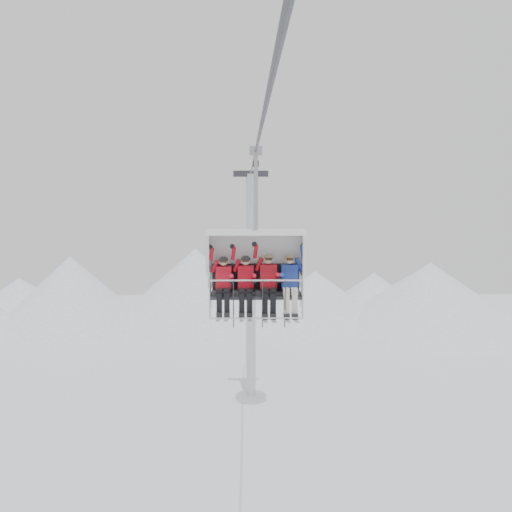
{
  "coord_description": "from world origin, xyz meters",
  "views": [
    {
      "loc": [
        -0.2,
        -14.91,
        12.39
      ],
      "look_at": [
        0.0,
        0.0,
        10.85
      ],
      "focal_mm": 45.0,
      "sensor_mm": 36.0,
      "label": 1
    }
  ],
  "objects_px": {
    "chairlift_carrier": "(256,262)",
    "skier_far_right": "(290,283)",
    "skier_far_left": "(224,284)",
    "skier_center_right": "(269,282)",
    "skier_center_left": "(246,283)",
    "lift_tower_right": "(251,303)"
  },
  "relations": [
    {
      "from": "skier_center_right",
      "to": "skier_far_right",
      "type": "xyz_separation_m",
      "value": [
        0.51,
        -0.0,
        -0.0
      ]
    },
    {
      "from": "chairlift_carrier",
      "to": "skier_far_right",
      "type": "height_order",
      "value": "chairlift_carrier"
    },
    {
      "from": "lift_tower_right",
      "to": "skier_far_left",
      "type": "bearing_deg",
      "value": -92.01
    },
    {
      "from": "chairlift_carrier",
      "to": "skier_far_right",
      "type": "xyz_separation_m",
      "value": [
        0.8,
        -0.3,
        -0.47
      ]
    },
    {
      "from": "skier_center_left",
      "to": "skier_far_right",
      "type": "height_order",
      "value": "skier_far_right"
    },
    {
      "from": "chairlift_carrier",
      "to": "skier_center_right",
      "type": "bearing_deg",
      "value": -45.53
    },
    {
      "from": "chairlift_carrier",
      "to": "skier_center_right",
      "type": "distance_m",
      "value": 0.63
    },
    {
      "from": "skier_far_right",
      "to": "skier_center_right",
      "type": "bearing_deg",
      "value": 179.94
    },
    {
      "from": "skier_far_left",
      "to": "skier_far_right",
      "type": "relative_size",
      "value": 1.0
    },
    {
      "from": "skier_center_left",
      "to": "skier_far_right",
      "type": "xyz_separation_m",
      "value": [
        1.05,
        0.01,
        0.02
      ]
    },
    {
      "from": "skier_far_left",
      "to": "skier_center_right",
      "type": "xyz_separation_m",
      "value": [
        1.07,
        0.01,
        0.03
      ]
    },
    {
      "from": "lift_tower_right",
      "to": "skier_far_right",
      "type": "relative_size",
      "value": 7.99
    },
    {
      "from": "skier_far_left",
      "to": "skier_center_right",
      "type": "height_order",
      "value": "skier_center_right"
    },
    {
      "from": "lift_tower_right",
      "to": "skier_center_right",
      "type": "bearing_deg",
      "value": -89.22
    },
    {
      "from": "skier_far_right",
      "to": "skier_far_left",
      "type": "bearing_deg",
      "value": -179.73
    },
    {
      "from": "chairlift_carrier",
      "to": "skier_center_right",
      "type": "xyz_separation_m",
      "value": [
        0.3,
        -0.3,
        -0.46
      ]
    },
    {
      "from": "chairlift_carrier",
      "to": "skier_far_left",
      "type": "distance_m",
      "value": 0.96
    },
    {
      "from": "skier_center_left",
      "to": "lift_tower_right",
      "type": "bearing_deg",
      "value": 89.36
    },
    {
      "from": "chairlift_carrier",
      "to": "skier_center_left",
      "type": "bearing_deg",
      "value": -128.05
    },
    {
      "from": "skier_far_left",
      "to": "skier_center_left",
      "type": "relative_size",
      "value": 1.0
    },
    {
      "from": "lift_tower_right",
      "to": "skier_center_left",
      "type": "relative_size",
      "value": 7.99
    },
    {
      "from": "chairlift_carrier",
      "to": "skier_far_right",
      "type": "relative_size",
      "value": 2.36
    }
  ]
}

